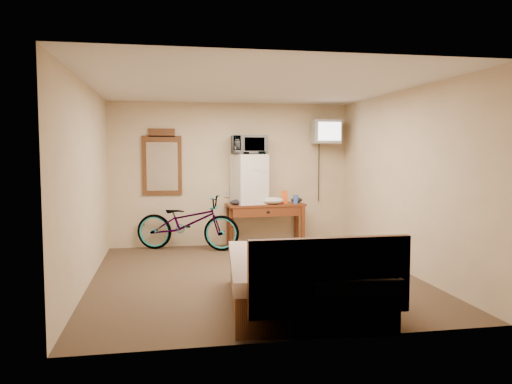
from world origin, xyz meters
The scene contains 13 objects.
room centered at (0.00, 0.00, 1.25)m, with size 4.60×4.64×2.50m.
desk centered at (0.57, 2.00, 0.63)m, with size 1.38×0.61×0.75m.
mini_fridge centered at (0.29, 2.05, 1.18)m, with size 0.62×0.61×0.86m.
microwave centered at (0.29, 2.05, 1.77)m, with size 0.59×0.40×0.33m, color white.
snack_bag centered at (0.90, 2.00, 0.86)m, with size 0.11×0.06×0.22m, color #F75716.
blue_cup centered at (1.09, 1.93, 0.83)m, with size 0.09×0.09×0.15m, color blue.
cloth_cream centered at (0.66, 1.92, 0.81)m, with size 0.40×0.31×0.12m, color silver.
cloth_dark_a centered at (0.06, 1.89, 0.80)m, with size 0.25×0.19×0.09m, color black.
cloth_dark_b centered at (1.15, 2.12, 0.80)m, with size 0.20×0.16×0.09m, color black.
crt_television centered at (1.65, 2.02, 2.00)m, with size 0.50×0.59×0.41m.
wall_mirror centered at (-1.19, 2.27, 1.46)m, with size 0.67×0.04×1.13m.
bicycle centered at (-0.78, 1.95, 0.46)m, with size 0.62×1.76×0.92m, color black.
bed centered at (0.29, -1.37, 0.29)m, with size 1.74×2.18×0.90m.
Camera 1 is at (-1.14, -6.42, 1.66)m, focal length 35.00 mm.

